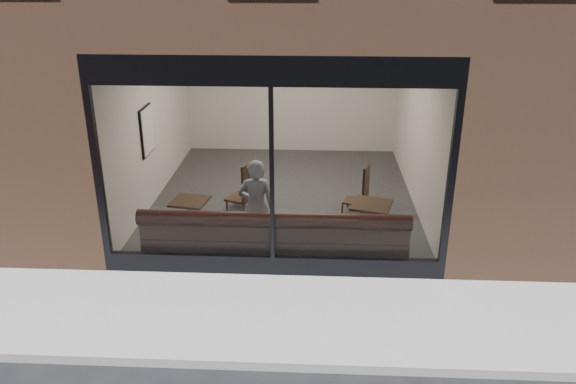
{
  "coord_description": "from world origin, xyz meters",
  "views": [
    {
      "loc": [
        0.59,
        -5.19,
        4.28
      ],
      "look_at": [
        0.21,
        2.4,
        1.18
      ],
      "focal_mm": 35.0,
      "sensor_mm": 36.0,
      "label": 1
    }
  ],
  "objects_px": {
    "cafe_table_left": "(190,201)",
    "cafe_table_right": "(372,205)",
    "cafe_chair_right": "(355,201)",
    "banquette": "(275,248)",
    "person": "(256,207)",
    "cafe_chair_left": "(240,198)"
  },
  "relations": [
    {
      "from": "banquette",
      "to": "cafe_chair_left",
      "type": "relative_size",
      "value": 9.18
    },
    {
      "from": "cafe_table_left",
      "to": "banquette",
      "type": "bearing_deg",
      "value": -21.35
    },
    {
      "from": "person",
      "to": "cafe_chair_left",
      "type": "height_order",
      "value": "person"
    },
    {
      "from": "cafe_chair_right",
      "to": "banquette",
      "type": "bearing_deg",
      "value": 72.9
    },
    {
      "from": "cafe_table_left",
      "to": "cafe_chair_right",
      "type": "bearing_deg",
      "value": 25.72
    },
    {
      "from": "cafe_table_left",
      "to": "cafe_chair_left",
      "type": "xyz_separation_m",
      "value": [
        0.62,
        1.35,
        -0.5
      ]
    },
    {
      "from": "banquette",
      "to": "cafe_chair_left",
      "type": "distance_m",
      "value": 2.06
    },
    {
      "from": "cafe_table_right",
      "to": "banquette",
      "type": "bearing_deg",
      "value": -159.88
    },
    {
      "from": "banquette",
      "to": "person",
      "type": "bearing_deg",
      "value": 137.28
    },
    {
      "from": "banquette",
      "to": "cafe_chair_right",
      "type": "distance_m",
      "value": 2.3
    },
    {
      "from": "banquette",
      "to": "cafe_chair_left",
      "type": "height_order",
      "value": "banquette"
    },
    {
      "from": "person",
      "to": "cafe_table_right",
      "type": "relative_size",
      "value": 2.58
    },
    {
      "from": "cafe_table_right",
      "to": "cafe_chair_right",
      "type": "bearing_deg",
      "value": 97.21
    },
    {
      "from": "cafe_table_left",
      "to": "cafe_chair_left",
      "type": "bearing_deg",
      "value": 65.29
    },
    {
      "from": "cafe_table_left",
      "to": "cafe_chair_right",
      "type": "xyz_separation_m",
      "value": [
        2.74,
        1.32,
        -0.5
      ]
    },
    {
      "from": "person",
      "to": "cafe_table_right",
      "type": "bearing_deg",
      "value": -171.29
    },
    {
      "from": "cafe_chair_left",
      "to": "person",
      "type": "bearing_deg",
      "value": 130.15
    },
    {
      "from": "cafe_table_left",
      "to": "person",
      "type": "bearing_deg",
      "value": -13.77
    },
    {
      "from": "cafe_table_left",
      "to": "cafe_table_right",
      "type": "height_order",
      "value": "cafe_table_right"
    },
    {
      "from": "cafe_table_left",
      "to": "cafe_chair_left",
      "type": "relative_size",
      "value": 1.26
    },
    {
      "from": "banquette",
      "to": "cafe_chair_right",
      "type": "xyz_separation_m",
      "value": [
        1.33,
        1.87,
        0.01
      ]
    },
    {
      "from": "cafe_table_right",
      "to": "cafe_table_left",
      "type": "bearing_deg",
      "value": 180.0
    }
  ]
}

